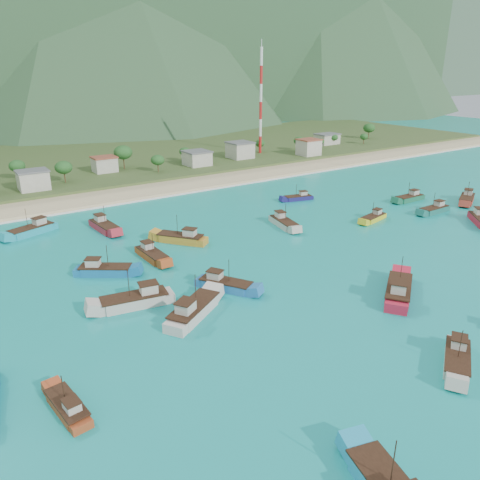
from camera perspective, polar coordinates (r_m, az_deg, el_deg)
ground at (r=92.42m, az=10.29°, el=-4.04°), size 600.00×600.00×0.00m
beach at (r=155.36m, az=-10.40°, el=6.03°), size 400.00×18.00×1.20m
land at (r=211.47m, az=-17.32°, el=9.24°), size 400.00×110.00×2.40m
surf_line at (r=146.97m, az=-8.86°, el=5.30°), size 400.00×2.50×0.08m
village at (r=176.03m, az=-12.14°, el=9.12°), size 213.10×32.52×7.31m
vegetation at (r=175.43m, az=-14.97°, el=9.03°), size 274.18×25.20×9.01m
radio_tower at (r=208.78m, az=2.55°, el=16.48°), size 1.20×1.20×43.64m
boat_1 at (r=107.26m, az=-7.15°, el=0.15°), size 9.88×11.36×6.91m
boat_2 at (r=122.42m, az=-24.00°, el=1.07°), size 12.21×7.37×6.94m
boat_5 at (r=141.88m, az=7.10°, el=5.08°), size 9.32×4.71×5.29m
boat_6 at (r=148.76m, az=19.95°, el=4.78°), size 10.47×3.27×6.16m
boat_7 at (r=71.21m, az=24.93°, el=-13.08°), size 10.32×7.95×6.06m
boat_9 at (r=84.61m, az=-1.86°, el=-5.52°), size 8.19×10.82×6.33m
boat_10 at (r=126.62m, az=15.96°, el=2.56°), size 9.66×4.69×5.49m
boat_11 at (r=153.73m, az=25.91°, el=4.47°), size 11.85×8.13×6.81m
boat_12 at (r=76.08m, az=-5.71°, el=-8.62°), size 12.55×9.80×7.39m
boat_13 at (r=93.95m, az=-16.20°, el=-3.61°), size 10.83×8.94×6.48m
boat_17 at (r=80.73m, az=-12.57°, el=-7.25°), size 12.77×5.70×7.29m
boat_19 at (r=61.02m, az=-20.24°, el=-18.68°), size 3.54×8.79×5.05m
boat_21 at (r=86.17m, az=18.75°, el=-5.99°), size 12.87×10.57×7.68m
boat_24 at (r=119.22m, az=-16.23°, el=1.56°), size 4.28×11.75×6.81m
boat_25 at (r=139.10m, az=22.60°, el=3.40°), size 10.41×3.22×6.13m
boat_27 at (r=117.87m, az=5.33°, el=2.06°), size 5.43×11.35×6.45m
boat_30 at (r=99.29m, az=-10.70°, el=-1.84°), size 3.43×10.64×6.23m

